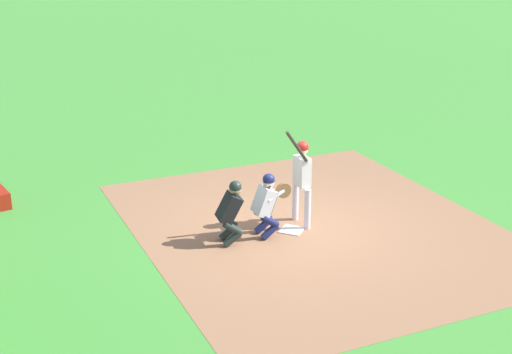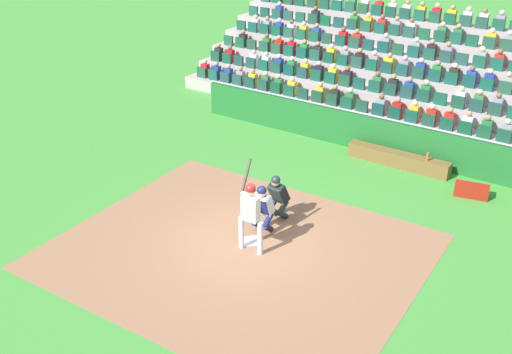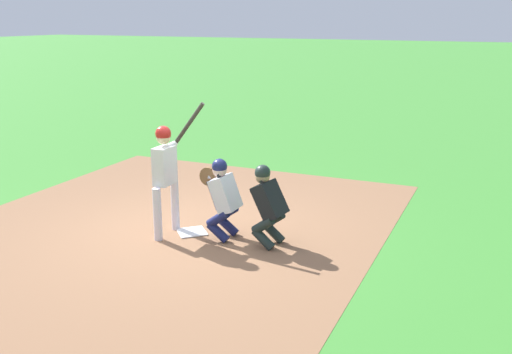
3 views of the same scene
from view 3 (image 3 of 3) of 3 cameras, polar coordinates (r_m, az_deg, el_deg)
The scene contains 6 objects.
ground_plane at distance 9.48m, azimuth -6.33°, elevation -5.48°, with size 160.00×160.00×0.00m, color #408D34.
infield_dirt_patch at distance 9.74m, azimuth -8.84°, elevation -4.97°, with size 8.25×6.90×0.01m, color #916546.
home_plate_marker at distance 9.47m, azimuth -6.34°, elevation -5.39°, with size 0.44×0.44×0.02m, color white.
batter_at_plate at distance 9.13m, azimuth -8.88°, elevation 0.85°, with size 0.72×0.66×2.12m.
catcher_crouching at distance 9.00m, azimuth -3.34°, elevation -1.68°, with size 0.47×0.72×1.30m.
home_plate_umpire at distance 8.71m, azimuth 1.14°, elevation -2.46°, with size 0.49×0.51×1.27m.
Camera 3 is at (-7.46, -4.77, 3.38)m, focal length 40.64 mm.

